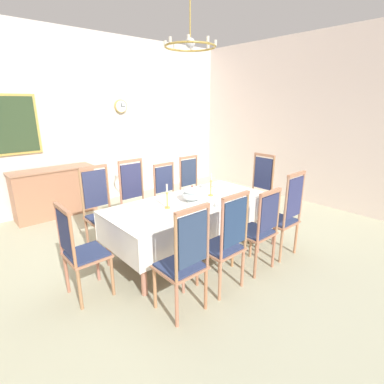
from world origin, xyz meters
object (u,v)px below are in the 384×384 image
chair_head_east (258,190)px  chandelier (190,46)px  mounted_clock (121,106)px  candlestick_west (167,199)px  chair_south_b (225,242)px  bowl_near_left (237,198)px  chair_head_west (80,250)px  candlestick_east (211,187)px  chair_north_b (136,200)px  chair_north_c (169,195)px  soup_tureen (192,194)px  spoon_secondary (209,186)px  chair_south_c (259,228)px  dining_table (190,207)px  chair_north_d (193,187)px  chair_south_d (284,214)px  bowl_near_right (205,186)px  chair_north_a (100,209)px  bowl_far_left (220,205)px  chair_south_a (184,260)px  spoon_primary (241,197)px  sideboard (55,192)px  framed_painting (12,125)px

chair_head_east → chandelier: chandelier is taller
mounted_clock → candlestick_west: bearing=-109.2°
chair_south_b → chandelier: bearing=71.9°
chair_south_b → bowl_near_left: (0.84, 0.55, 0.18)m
chair_head_west → mounted_clock: bearing=143.6°
chair_head_east → candlestick_east: bearing=90.0°
chair_north_b → chair_north_c: 0.63m
soup_tureen → chair_north_c: bearing=72.5°
chair_south_b → spoon_secondary: size_ratio=6.58×
chair_south_c → candlestick_east: 0.98m
dining_table → chair_north_b: 0.98m
chair_north_d → chair_head_east: size_ratio=0.93×
chair_south_d → candlestick_west: size_ratio=3.75×
chair_north_c → chair_head_east: chair_head_east is taller
chair_south_b → bowl_near_right: bearing=53.9°
chandelier → candlestick_west: bearing=180.0°
chair_south_d → mounted_clock: mounted_clock is taller
chair_north_a → chair_south_d: (1.77, -1.86, -0.00)m
chair_north_b → bowl_far_left: size_ratio=7.58×
chair_south_a → soup_tureen: chair_south_a is taller
soup_tureen → mounted_clock: size_ratio=1.04×
chair_head_east → chandelier: (-1.56, 0.00, 2.09)m
candlestick_east → bowl_far_left: (-0.24, -0.41, -0.11)m
chair_south_b → chair_head_west: 1.56m
candlestick_west → spoon_primary: candlestick_west is taller
chair_north_a → chair_south_d: 2.57m
bowl_far_left → dining_table: bearing=111.1°
spoon_secondary → bowl_near_right: bearing=-164.9°
bowl_near_left → spoon_primary: size_ratio=0.99×
chair_head_east → bowl_near_right: 1.01m
chair_north_d → bowl_far_left: chair_north_d is taller
chair_south_c → bowl_near_left: bearing=68.4°
chair_north_b → chair_head_west: (-1.25, -0.93, -0.05)m
chair_south_a → bowl_near_left: chair_south_a is taller
chair_south_c → bowl_far_left: 0.57m
dining_table → chair_south_b: chair_south_b is taller
chair_north_d → mounted_clock: size_ratio=4.21×
chair_head_west → candlestick_east: candlestick_east is taller
candlestick_west → bowl_near_right: (1.03, 0.36, -0.10)m
soup_tureen → spoon_primary: bearing=-29.2°
spoon_secondary → sideboard: (-1.72, 2.35, -0.31)m
framed_painting → chair_head_west: bearing=-92.4°
mounted_clock → chandelier: (-0.65, -2.99, 0.72)m
chair_head_east → chair_north_a: bearing=69.3°
chair_north_a → spoon_primary: chair_north_a is taller
candlestick_east → dining_table: bearing=180.0°
soup_tureen → spoon_secondary: size_ratio=1.59×
chair_north_c → spoon_secondary: (0.43, -0.53, 0.19)m
chair_north_b → chair_south_c: bearing=108.7°
bowl_near_right → mounted_clock: (0.01, 2.62, 1.21)m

